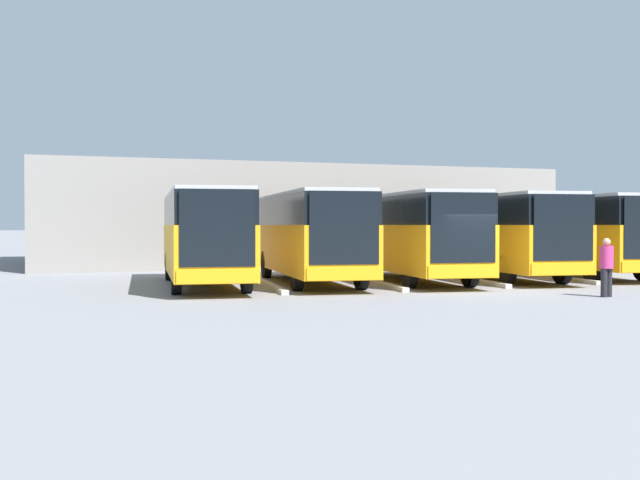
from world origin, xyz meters
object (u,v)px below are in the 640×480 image
Objects in this scene: bus_3 at (309,233)px; pedestrian at (606,265)px; bus_0 at (573,232)px; bus_1 at (496,233)px; bus_2 at (409,233)px; bus_4 at (204,234)px.

bus_3 is 10.63m from pedestrian.
bus_0 and bus_1 have the same top height.
bus_0 is at bearing -169.50° from bus_2.
bus_2 is at bearing 10.50° from bus_0.
bus_1 is 1.00× the size of bus_2.
bus_4 is at bearing 5.21° from bus_2.
bus_0 is 1.00× the size of bus_2.
bus_0 is 1.00× the size of bus_4.
pedestrian is at bearing 65.38° from bus_0.
bus_1 and bus_3 have the same top height.
bus_2 is at bearing 9.84° from bus_1.
bus_2 is 3.95m from bus_3.
bus_2 is (3.94, 0.16, 0.00)m from bus_1.
bus_1 is at bearing 11.16° from bus_0.
bus_0 is at bearing -168.84° from bus_1.
bus_2 and bus_3 have the same top height.
bus_1 is at bearing 67.59° from pedestrian.
bus_2 is at bearing -174.79° from bus_4.
bus_2 is 1.00× the size of bus_3.
bus_2 is (7.88, 0.41, 0.00)m from bus_0.
bus_4 reaches higher than pedestrian.
bus_4 is at bearing 6.76° from bus_1.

